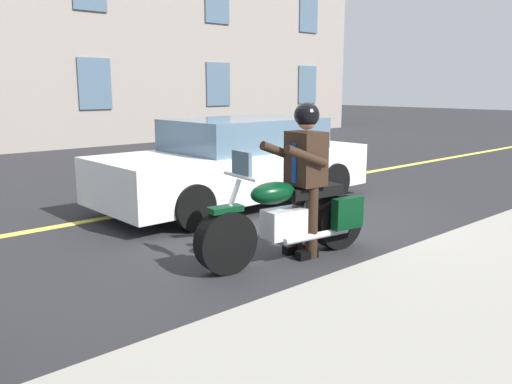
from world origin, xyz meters
TOP-DOWN VIEW (x-y plane):
  - ground_plane at (0.00, 0.00)m, footprint 80.00×80.00m
  - lane_center_stripe at (0.00, -2.00)m, footprint 60.00×0.16m
  - motorcycle_main at (0.93, 1.10)m, footprint 2.22×0.78m
  - rider_main at (0.74, 1.12)m, footprint 0.67×0.61m
  - car_silver at (-0.45, -1.45)m, footprint 4.60×1.92m

SIDE VIEW (x-z plane):
  - ground_plane at x=0.00m, z-range 0.00..0.00m
  - lane_center_stripe at x=0.00m, z-range 0.00..0.01m
  - motorcycle_main at x=0.93m, z-range -0.18..1.08m
  - car_silver at x=-0.45m, z-range -0.01..1.39m
  - rider_main at x=0.74m, z-range 0.17..1.91m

